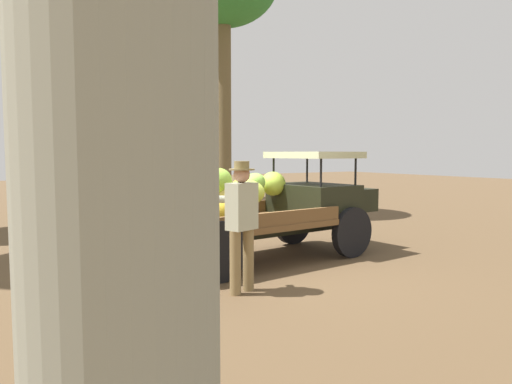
% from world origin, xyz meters
% --- Properties ---
extents(ground_plane, '(60.00, 60.00, 0.00)m').
position_xyz_m(ground_plane, '(0.00, 0.00, 0.00)').
color(ground_plane, brown).
extents(truck, '(4.56, 2.06, 1.89)m').
position_xyz_m(truck, '(0.47, 0.13, 0.94)').
color(truck, black).
rests_on(truck, ground).
extents(farmer, '(0.55, 0.51, 1.76)m').
position_xyz_m(farmer, '(-1.20, -1.44, 1.00)').
color(farmer, olive).
rests_on(farmer, ground).
extents(wooden_crate, '(0.67, 0.68, 0.41)m').
position_xyz_m(wooden_crate, '(-2.35, 0.16, 0.20)').
color(wooden_crate, olive).
rests_on(wooden_crate, ground).
extents(forest_tree_7, '(3.23, 3.23, 8.70)m').
position_xyz_m(forest_tree_7, '(1.43, 11.96, 7.18)').
color(forest_tree_7, '#836749').
rests_on(forest_tree_7, ground).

